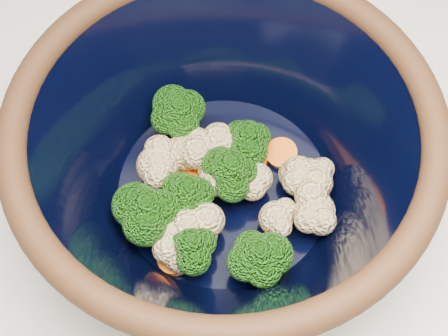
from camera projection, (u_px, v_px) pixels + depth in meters
mixing_bowl at (224, 159)px, 0.46m from camera, size 0.38×0.38×0.13m
vegetable_pile at (213, 188)px, 0.47m from camera, size 0.16×0.18×0.05m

